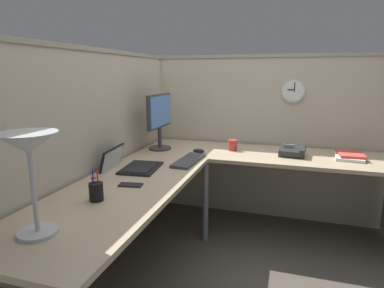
# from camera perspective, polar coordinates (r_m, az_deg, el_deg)

# --- Properties ---
(ground_plane) EXTENTS (6.80, 6.80, 0.00)m
(ground_plane) POSITION_cam_1_polar(r_m,az_deg,el_deg) (2.73, 4.86, -18.60)
(ground_plane) COLOR #4C443D
(cubicle_wall_back) EXTENTS (2.57, 0.12, 1.58)m
(cubicle_wall_back) POSITION_cam_1_polar(r_m,az_deg,el_deg) (2.43, -17.26, -2.75)
(cubicle_wall_back) COLOR #B7AD99
(cubicle_wall_back) RESTS_ON ground
(cubicle_wall_right) EXTENTS (0.12, 2.37, 1.58)m
(cubicle_wall_right) POSITION_cam_1_polar(r_m,az_deg,el_deg) (3.23, 13.05, 1.17)
(cubicle_wall_right) COLOR #B7AD99
(cubicle_wall_right) RESTS_ON ground
(desk) EXTENTS (2.35, 2.15, 0.73)m
(desk) POSITION_cam_1_polar(r_m,az_deg,el_deg) (2.32, 5.53, -7.11)
(desk) COLOR tan
(desk) RESTS_ON ground
(monitor) EXTENTS (0.46, 0.20, 0.50)m
(monitor) POSITION_cam_1_polar(r_m,az_deg,el_deg) (2.88, -5.80, 4.75)
(monitor) COLOR #38383D
(monitor) RESTS_ON desk
(laptop) EXTENTS (0.38, 0.41, 0.22)m
(laptop) POSITION_cam_1_polar(r_m,az_deg,el_deg) (2.38, -11.25, -3.69)
(laptop) COLOR black
(laptop) RESTS_ON desk
(keyboard) EXTENTS (0.44, 0.16, 0.02)m
(keyboard) POSITION_cam_1_polar(r_m,az_deg,el_deg) (2.51, -0.59, -2.94)
(keyboard) COLOR #38383D
(keyboard) RESTS_ON desk
(computer_mouse) EXTENTS (0.06, 0.10, 0.03)m
(computer_mouse) POSITION_cam_1_polar(r_m,az_deg,el_deg) (2.79, 1.19, -1.23)
(computer_mouse) COLOR black
(computer_mouse) RESTS_ON desk
(desk_lamp_dome) EXTENTS (0.24, 0.24, 0.44)m
(desk_lamp_dome) POSITION_cam_1_polar(r_m,az_deg,el_deg) (1.46, -27.00, -1.27)
(desk_lamp_dome) COLOR #B7BABF
(desk_lamp_dome) RESTS_ON desk
(pen_cup) EXTENTS (0.08, 0.08, 0.18)m
(pen_cup) POSITION_cam_1_polar(r_m,az_deg,el_deg) (1.83, -16.68, -8.05)
(pen_cup) COLOR black
(pen_cup) RESTS_ON desk
(cell_phone) EXTENTS (0.09, 0.15, 0.01)m
(cell_phone) POSITION_cam_1_polar(r_m,az_deg,el_deg) (2.02, -10.85, -7.16)
(cell_phone) COLOR black
(cell_phone) RESTS_ON desk
(office_phone) EXTENTS (0.21, 0.22, 0.11)m
(office_phone) POSITION_cam_1_polar(r_m,az_deg,el_deg) (2.81, 17.53, -1.30)
(office_phone) COLOR #232326
(office_phone) RESTS_ON desk
(book_stack) EXTENTS (0.30, 0.23, 0.04)m
(book_stack) POSITION_cam_1_polar(r_m,az_deg,el_deg) (2.91, 26.23, -1.86)
(book_stack) COLOR silver
(book_stack) RESTS_ON desk
(coffee_mug) EXTENTS (0.08, 0.08, 0.10)m
(coffee_mug) POSITION_cam_1_polar(r_m,az_deg,el_deg) (2.89, 7.22, -0.18)
(coffee_mug) COLOR #B2332D
(coffee_mug) RESTS_ON desk
(wall_clock) EXTENTS (0.04, 0.22, 0.22)m
(wall_clock) POSITION_cam_1_polar(r_m,az_deg,el_deg) (3.11, 17.54, 9.02)
(wall_clock) COLOR #B7BABF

